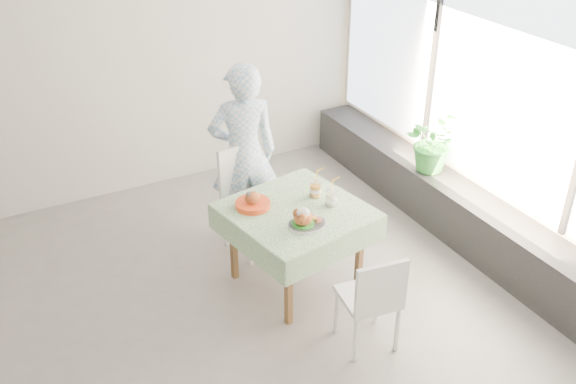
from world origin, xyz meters
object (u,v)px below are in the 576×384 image
cafe_table (296,238)px  diner (244,154)px  chair_far (254,219)px  potted_plant (431,141)px  juice_cup_orange (315,189)px  chair_near (368,316)px  main_dish (305,220)px

cafe_table → diner: 0.98m
cafe_table → chair_far: bearing=96.9°
cafe_table → potted_plant: size_ratio=2.02×
cafe_table → chair_far: chair_far is taller
potted_plant → juice_cup_orange: bearing=-168.3°
chair_near → main_dish: 0.87m
chair_far → juice_cup_orange: 0.82m
main_dish → cafe_table: bearing=76.8°
cafe_table → potted_plant: bearing=13.6°
chair_far → chair_near: 1.59m
chair_far → main_dish: size_ratio=3.12×
cafe_table → potted_plant: potted_plant is taller
main_dish → juice_cup_orange: juice_cup_orange is taller
chair_far → main_dish: chair_far is taller
potted_plant → main_dish: bearing=-159.4°
diner → main_dish: size_ratio=5.46×
cafe_table → juice_cup_orange: bearing=24.2°
cafe_table → main_dish: 0.42m
diner → juice_cup_orange: 0.84m
main_dish → potted_plant: (1.78, 0.67, 0.00)m
potted_plant → cafe_table: bearing=-166.4°
potted_plant → diner: bearing=165.1°
main_dish → potted_plant: potted_plant is taller
diner → potted_plant: bearing=176.6°
chair_far → diner: bearing=85.7°
diner → potted_plant: diner is taller
cafe_table → main_dish: size_ratio=3.82×
chair_far → potted_plant: (1.80, -0.25, 0.49)m
chair_near → diner: (-0.18, 1.80, 0.61)m
chair_near → diner: 1.91m
juice_cup_orange → potted_plant: size_ratio=0.50×
cafe_table → potted_plant: (1.72, 0.42, 0.34)m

